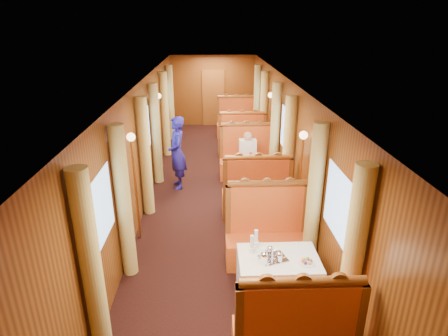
{
  "coord_description": "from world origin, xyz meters",
  "views": [
    {
      "loc": [
        -0.12,
        -7.57,
        3.63
      ],
      "look_at": [
        0.12,
        -1.06,
        1.05
      ],
      "focal_mm": 30.0,
      "sensor_mm": 36.0,
      "label": 1
    }
  ],
  "objects_px": {
    "table_far": "(239,134)",
    "rose_vase_far": "(238,116)",
    "banquette_mid_fwd": "(256,196)",
    "fruit_plate": "(307,262)",
    "teapot_left": "(264,260)",
    "tea_tray": "(273,258)",
    "steward": "(177,153)",
    "banquette_far_fwd": "(241,142)",
    "table_near": "(277,281)",
    "banquette_mid_aft": "(246,160)",
    "teapot_back": "(270,252)",
    "banquette_near_aft": "(267,237)",
    "teapot_right": "(279,258)",
    "rose_vase_mid": "(251,155)",
    "passenger": "(248,152)",
    "banquette_far_aft": "(237,124)"
  },
  "relations": [
    {
      "from": "banquette_mid_fwd",
      "to": "fruit_plate",
      "type": "height_order",
      "value": "banquette_mid_fwd"
    },
    {
      "from": "table_near",
      "to": "rose_vase_far",
      "type": "distance_m",
      "value": 7.06
    },
    {
      "from": "tea_tray",
      "to": "steward",
      "type": "bearing_deg",
      "value": 111.35
    },
    {
      "from": "table_far",
      "to": "banquette_far_fwd",
      "type": "height_order",
      "value": "banquette_far_fwd"
    },
    {
      "from": "table_far",
      "to": "teapot_left",
      "type": "distance_m",
      "value": 7.15
    },
    {
      "from": "banquette_mid_aft",
      "to": "rose_vase_far",
      "type": "height_order",
      "value": "banquette_mid_aft"
    },
    {
      "from": "banquette_mid_aft",
      "to": "table_far",
      "type": "height_order",
      "value": "banquette_mid_aft"
    },
    {
      "from": "tea_tray",
      "to": "banquette_far_aft",
      "type": "bearing_deg",
      "value": 89.44
    },
    {
      "from": "passenger",
      "to": "fruit_plate",
      "type": "bearing_deg",
      "value": -85.65
    },
    {
      "from": "teapot_left",
      "to": "banquette_mid_aft",
      "type": "bearing_deg",
      "value": 104.31
    },
    {
      "from": "banquette_near_aft",
      "to": "teapot_back",
      "type": "height_order",
      "value": "banquette_near_aft"
    },
    {
      "from": "banquette_mid_aft",
      "to": "teapot_back",
      "type": "distance_m",
      "value": 4.5
    },
    {
      "from": "fruit_plate",
      "to": "rose_vase_far",
      "type": "xyz_separation_m",
      "value": [
        -0.36,
        7.17,
        0.16
      ]
    },
    {
      "from": "table_near",
      "to": "steward",
      "type": "relative_size",
      "value": 0.63
    },
    {
      "from": "table_far",
      "to": "table_near",
      "type": "bearing_deg",
      "value": -90.0
    },
    {
      "from": "fruit_plate",
      "to": "steward",
      "type": "relative_size",
      "value": 0.13
    },
    {
      "from": "banquette_mid_fwd",
      "to": "steward",
      "type": "xyz_separation_m",
      "value": [
        -1.63,
        1.45,
        0.41
      ]
    },
    {
      "from": "rose_vase_mid",
      "to": "teapot_right",
      "type": "bearing_deg",
      "value": -90.07
    },
    {
      "from": "rose_vase_far",
      "to": "banquette_far_fwd",
      "type": "bearing_deg",
      "value": -88.35
    },
    {
      "from": "tea_tray",
      "to": "teapot_right",
      "type": "height_order",
      "value": "teapot_right"
    },
    {
      "from": "banquette_mid_aft",
      "to": "banquette_near_aft",
      "type": "bearing_deg",
      "value": -90.0
    },
    {
      "from": "banquette_mid_aft",
      "to": "steward",
      "type": "xyz_separation_m",
      "value": [
        -1.63,
        -0.58,
        0.41
      ]
    },
    {
      "from": "banquette_far_fwd",
      "to": "teapot_back",
      "type": "xyz_separation_m",
      "value": [
        -0.11,
        -5.95,
        0.38
      ]
    },
    {
      "from": "tea_tray",
      "to": "fruit_plate",
      "type": "bearing_deg",
      "value": -14.09
    },
    {
      "from": "table_far",
      "to": "rose_vase_far",
      "type": "xyz_separation_m",
      "value": [
        -0.03,
        0.04,
        0.55
      ]
    },
    {
      "from": "table_far",
      "to": "rose_vase_mid",
      "type": "relative_size",
      "value": 2.92
    },
    {
      "from": "banquette_mid_aft",
      "to": "tea_tray",
      "type": "relative_size",
      "value": 3.94
    },
    {
      "from": "teapot_back",
      "to": "rose_vase_far",
      "type": "xyz_separation_m",
      "value": [
        0.08,
        7.0,
        0.12
      ]
    },
    {
      "from": "banquette_mid_aft",
      "to": "passenger",
      "type": "relative_size",
      "value": 1.76
    },
    {
      "from": "table_near",
      "to": "table_far",
      "type": "distance_m",
      "value": 7.0
    },
    {
      "from": "table_far",
      "to": "banquette_far_fwd",
      "type": "distance_m",
      "value": 1.02
    },
    {
      "from": "banquette_mid_aft",
      "to": "tea_tray",
      "type": "bearing_deg",
      "value": -90.99
    },
    {
      "from": "table_near",
      "to": "banquette_far_fwd",
      "type": "bearing_deg",
      "value": 90.0
    },
    {
      "from": "steward",
      "to": "banquette_near_aft",
      "type": "bearing_deg",
      "value": 17.87
    },
    {
      "from": "banquette_near_aft",
      "to": "table_near",
      "type": "bearing_deg",
      "value": -90.0
    },
    {
      "from": "teapot_back",
      "to": "fruit_plate",
      "type": "relative_size",
      "value": 0.68
    },
    {
      "from": "table_near",
      "to": "steward",
      "type": "distance_m",
      "value": 4.29
    },
    {
      "from": "steward",
      "to": "teapot_left",
      "type": "bearing_deg",
      "value": 7.9
    },
    {
      "from": "banquette_mid_fwd",
      "to": "fruit_plate",
      "type": "xyz_separation_m",
      "value": [
        0.33,
        -2.62,
        0.35
      ]
    },
    {
      "from": "teapot_right",
      "to": "teapot_left",
      "type": "bearing_deg",
      "value": -155.22
    },
    {
      "from": "teapot_back",
      "to": "fruit_plate",
      "type": "xyz_separation_m",
      "value": [
        0.44,
        -0.17,
        -0.04
      ]
    },
    {
      "from": "table_far",
      "to": "teapot_left",
      "type": "xyz_separation_m",
      "value": [
        -0.21,
        -7.14,
        0.44
      ]
    },
    {
      "from": "table_far",
      "to": "teapot_left",
      "type": "height_order",
      "value": "teapot_left"
    },
    {
      "from": "teapot_right",
      "to": "teapot_back",
      "type": "height_order",
      "value": "teapot_back"
    },
    {
      "from": "rose_vase_mid",
      "to": "passenger",
      "type": "relative_size",
      "value": 0.47
    },
    {
      "from": "teapot_right",
      "to": "banquette_mid_aft",
      "type": "bearing_deg",
      "value": 102.26
    },
    {
      "from": "banquette_far_aft",
      "to": "teapot_right",
      "type": "height_order",
      "value": "banquette_far_aft"
    },
    {
      "from": "rose_vase_mid",
      "to": "banquette_far_fwd",
      "type": "bearing_deg",
      "value": 89.72
    },
    {
      "from": "teapot_left",
      "to": "teapot_right",
      "type": "distance_m",
      "value": 0.2
    },
    {
      "from": "banquette_far_fwd",
      "to": "banquette_mid_fwd",
      "type": "bearing_deg",
      "value": -90.0
    }
  ]
}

